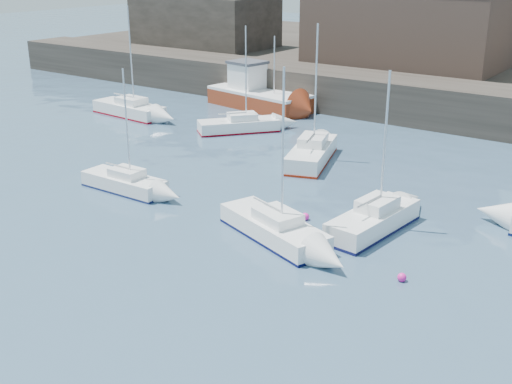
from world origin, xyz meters
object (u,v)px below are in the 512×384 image
Objects in this scene: buoy_far at (305,220)px; sailboat_e at (129,109)px; sailboat_c at (374,220)px; sailboat_f at (312,153)px; sailboat_a at (125,182)px; sailboat_b at (274,228)px; buoy_mid at (402,281)px; sailboat_h at (239,125)px; fishing_boat at (256,94)px.

sailboat_e is at bearing 155.74° from buoy_far.
sailboat_f is (-7.57, 7.26, 0.02)m from sailboat_c.
sailboat_e is 1.02× the size of sailboat_f.
sailboat_a is 0.79× the size of sailboat_e.
sailboat_b is 4.55m from sailboat_c.
sailboat_a is 0.90× the size of sailboat_c.
sailboat_b is 25.19m from sailboat_e.
sailboat_f reaches higher than sailboat_c.
buoy_mid is at bearing -50.95° from sailboat_c.
sailboat_e is 23.58× the size of buoy_mid.
sailboat_b is at bearing -2.60° from sailboat_a.
sailboat_e is 9.80m from sailboat_h.
buoy_mid is at bearing -46.03° from sailboat_f.
sailboat_a is at bearing 176.77° from buoy_mid.
sailboat_e is at bearing 155.32° from buoy_mid.
buoy_mid is (18.35, -14.04, -0.47)m from sailboat_h.
buoy_far is at bearing 88.96° from sailboat_b.
sailboat_h is at bearing 100.21° from sailboat_a.
sailboat_b is (15.61, -20.53, -0.64)m from fishing_boat.
sailboat_h is (-2.37, 13.14, 0.02)m from sailboat_a.
sailboat_c reaches higher than buoy_mid.
sailboat_e is 1.14× the size of sailboat_h.
sailboat_f reaches higher than sailboat_a.
sailboat_b reaches higher than sailboat_c.
sailboat_c is at bearing -20.18° from sailboat_e.
sailboat_b is 11.35m from sailboat_f.
sailboat_e is (-21.90, 12.45, 0.04)m from sailboat_b.
sailboat_h reaches higher than fishing_boat.
sailboat_b is (9.79, -0.44, 0.04)m from sailboat_a.
sailboat_a is 13.35m from sailboat_h.
sailboat_b is at bearing 175.78° from buoy_mid.
sailboat_c is at bearing -34.00° from sailboat_h.
sailboat_f reaches higher than sailboat_b.
buoy_far is (12.20, -11.03, -0.47)m from sailboat_h.
buoy_far is at bearing 153.86° from buoy_mid.
buoy_mid is (21.80, -20.99, -1.14)m from fishing_boat.
sailboat_c is at bearing 129.05° from buoy_mid.
buoy_mid is (15.98, -0.90, -0.46)m from sailboat_a.
fishing_boat is at bearing 131.06° from buoy_far.
fishing_boat is 1.12× the size of sailboat_e.
sailboat_f is at bearing 136.19° from sailboat_c.
sailboat_c is at bearing 12.06° from sailboat_a.
sailboat_f reaches higher than buoy_mid.
sailboat_b is 0.94× the size of sailboat_f.
sailboat_c reaches higher than sailboat_a.
sailboat_h is at bearing 131.82° from sailboat_b.
sailboat_h is at bearing 142.57° from buoy_mid.
sailboat_e reaches higher than buoy_mid.
buoy_mid is at bearing -24.68° from sailboat_e.
buoy_far is at bearing -42.10° from sailboat_h.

